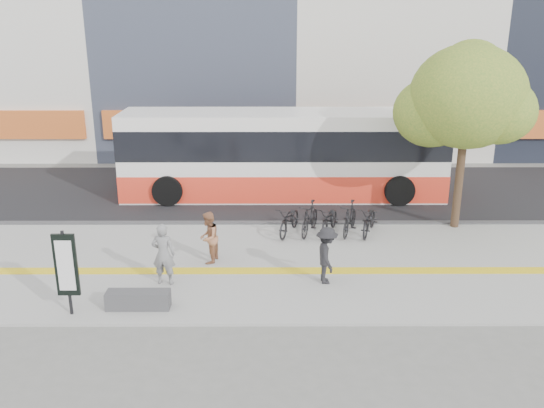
{
  "coord_description": "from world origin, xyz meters",
  "views": [
    {
      "loc": [
        0.74,
        -14.23,
        7.14
      ],
      "look_at": [
        0.79,
        2.0,
        1.79
      ],
      "focal_mm": 38.01,
      "sensor_mm": 36.0,
      "label": 1
    }
  ],
  "objects_px": {
    "bench": "(138,300)",
    "pedestrian_dark": "(327,255)",
    "street_tree": "(466,99)",
    "bus": "(283,157)",
    "signboard": "(66,266)",
    "pedestrian_tan": "(209,238)",
    "seated_woman": "(163,254)"
  },
  "relations": [
    {
      "from": "signboard",
      "to": "pedestrian_dark",
      "type": "bearing_deg",
      "value": 15.32
    },
    {
      "from": "bus",
      "to": "pedestrian_dark",
      "type": "height_order",
      "value": "bus"
    },
    {
      "from": "bench",
      "to": "pedestrian_tan",
      "type": "relative_size",
      "value": 1.02
    },
    {
      "from": "street_tree",
      "to": "pedestrian_dark",
      "type": "distance_m",
      "value": 7.61
    },
    {
      "from": "bus",
      "to": "seated_woman",
      "type": "relative_size",
      "value": 7.37
    },
    {
      "from": "street_tree",
      "to": "pedestrian_tan",
      "type": "xyz_separation_m",
      "value": [
        -8.28,
        -3.18,
        -3.65
      ]
    },
    {
      "from": "signboard",
      "to": "street_tree",
      "type": "bearing_deg",
      "value": 29.07
    },
    {
      "from": "signboard",
      "to": "seated_woman",
      "type": "relative_size",
      "value": 1.26
    },
    {
      "from": "signboard",
      "to": "bus",
      "type": "bearing_deg",
      "value": 61.44
    },
    {
      "from": "bench",
      "to": "seated_woman",
      "type": "relative_size",
      "value": 0.91
    },
    {
      "from": "signboard",
      "to": "pedestrian_tan",
      "type": "xyz_separation_m",
      "value": [
        3.1,
        3.15,
        -0.5
      ]
    },
    {
      "from": "bench",
      "to": "street_tree",
      "type": "xyz_separation_m",
      "value": [
        9.78,
        6.02,
        4.21
      ]
    },
    {
      "from": "pedestrian_dark",
      "to": "signboard",
      "type": "bearing_deg",
      "value": 100.19
    },
    {
      "from": "signboard",
      "to": "bus",
      "type": "height_order",
      "value": "bus"
    },
    {
      "from": "pedestrian_tan",
      "to": "pedestrian_dark",
      "type": "relative_size",
      "value": 0.98
    },
    {
      "from": "street_tree",
      "to": "pedestrian_dark",
      "type": "bearing_deg",
      "value": -137.13
    },
    {
      "from": "bus",
      "to": "bench",
      "type": "bearing_deg",
      "value": -111.63
    },
    {
      "from": "street_tree",
      "to": "seated_woman",
      "type": "bearing_deg",
      "value": -153.71
    },
    {
      "from": "signboard",
      "to": "seated_woman",
      "type": "bearing_deg",
      "value": 40.09
    },
    {
      "from": "seated_woman",
      "to": "pedestrian_tan",
      "type": "height_order",
      "value": "seated_woman"
    },
    {
      "from": "bus",
      "to": "seated_woman",
      "type": "bearing_deg",
      "value": -112.39
    },
    {
      "from": "street_tree",
      "to": "bus",
      "type": "relative_size",
      "value": 0.49
    },
    {
      "from": "signboard",
      "to": "pedestrian_dark",
      "type": "xyz_separation_m",
      "value": [
        6.48,
        1.77,
        -0.48
      ]
    },
    {
      "from": "bench",
      "to": "seated_woman",
      "type": "xyz_separation_m",
      "value": [
        0.43,
        1.4,
        0.65
      ]
    },
    {
      "from": "street_tree",
      "to": "signboard",
      "type": "bearing_deg",
      "value": -150.93
    },
    {
      "from": "street_tree",
      "to": "pedestrian_tan",
      "type": "distance_m",
      "value": 9.59
    },
    {
      "from": "bench",
      "to": "street_tree",
      "type": "relative_size",
      "value": 0.25
    },
    {
      "from": "street_tree",
      "to": "bus",
      "type": "distance_m",
      "value": 7.54
    },
    {
      "from": "bench",
      "to": "pedestrian_dark",
      "type": "xyz_separation_m",
      "value": [
        4.88,
        1.47,
        0.58
      ]
    },
    {
      "from": "signboard",
      "to": "bus",
      "type": "xyz_separation_m",
      "value": [
        5.45,
        10.01,
        0.31
      ]
    },
    {
      "from": "bus",
      "to": "seated_woman",
      "type": "height_order",
      "value": "bus"
    },
    {
      "from": "bench",
      "to": "street_tree",
      "type": "distance_m",
      "value": 12.23
    }
  ]
}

